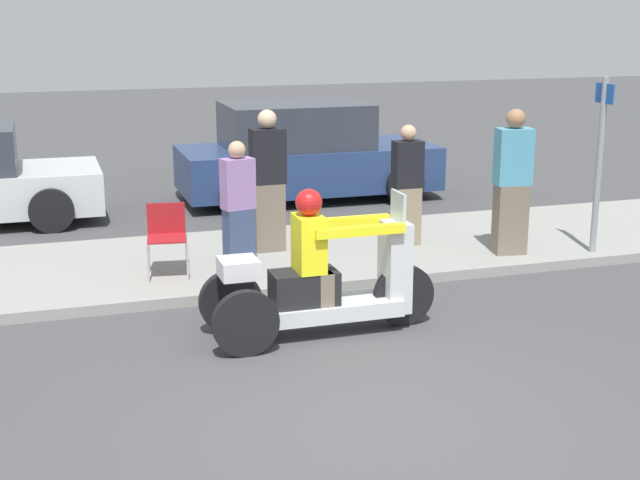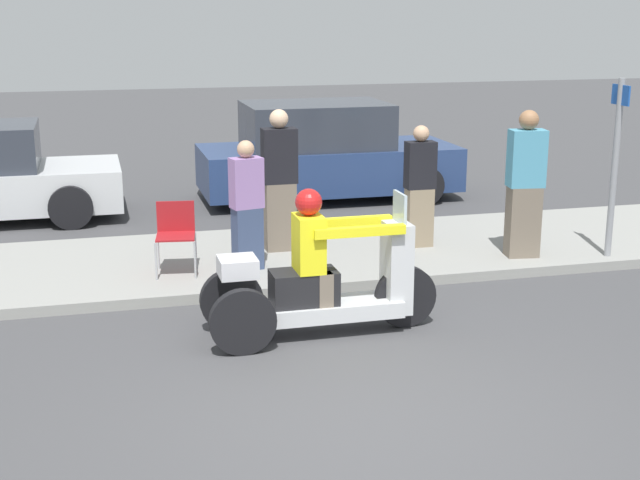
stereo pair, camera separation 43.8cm
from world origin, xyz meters
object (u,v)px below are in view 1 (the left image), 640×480
(motorcycle_trike, at_px, (320,283))
(spectator_by_tree, at_px, (512,185))
(street_sign, at_px, (600,159))
(spectator_end_of_line, at_px, (238,209))
(spectator_near_curb, at_px, (407,188))
(spectator_far_back, at_px, (268,184))
(folding_chair_curbside, at_px, (167,232))
(parked_car_lot_left, at_px, (304,154))

(motorcycle_trike, distance_m, spectator_by_tree, 3.54)
(spectator_by_tree, distance_m, street_sign, 1.13)
(spectator_end_of_line, xyz_separation_m, street_sign, (4.46, -0.57, 0.46))
(spectator_end_of_line, height_order, spectator_by_tree, spectator_by_tree)
(spectator_near_curb, height_order, spectator_end_of_line, spectator_near_curb)
(spectator_far_back, height_order, folding_chair_curbside, spectator_far_back)
(spectator_far_back, bearing_deg, parked_car_lot_left, 66.51)
(spectator_end_of_line, bearing_deg, spectator_far_back, 53.81)
(folding_chair_curbside, bearing_deg, parked_car_lot_left, 54.89)
(motorcycle_trike, relative_size, spectator_far_back, 1.31)
(motorcycle_trike, bearing_deg, spectator_end_of_line, 100.06)
(spectator_by_tree, height_order, parked_car_lot_left, spectator_by_tree)
(motorcycle_trike, height_order, spectator_end_of_line, spectator_end_of_line)
(parked_car_lot_left, bearing_deg, spectator_near_curb, -85.58)
(spectator_near_curb, relative_size, spectator_by_tree, 0.86)
(spectator_near_curb, bearing_deg, motorcycle_trike, -128.21)
(parked_car_lot_left, xyz_separation_m, street_sign, (2.41, -4.77, 0.56))
(folding_chair_curbside, relative_size, street_sign, 0.37)
(spectator_near_curb, bearing_deg, spectator_end_of_line, -168.18)
(motorcycle_trike, distance_m, spectator_end_of_line, 2.08)
(spectator_near_curb, xyz_separation_m, spectator_by_tree, (1.07, -0.79, 0.12))
(spectator_far_back, xyz_separation_m, folding_chair_curbside, (-1.38, -0.65, -0.36))
(street_sign, bearing_deg, spectator_by_tree, 165.69)
(spectator_far_back, xyz_separation_m, parked_car_lot_left, (1.50, 3.44, -0.23))
(street_sign, bearing_deg, spectator_end_of_line, 172.74)
(street_sign, bearing_deg, spectator_far_back, 161.24)
(spectator_end_of_line, relative_size, street_sign, 0.70)
(motorcycle_trike, relative_size, spectator_near_curb, 1.49)
(folding_chair_curbside, distance_m, street_sign, 5.38)
(motorcycle_trike, bearing_deg, street_sign, 19.52)
(motorcycle_trike, bearing_deg, spectator_by_tree, 29.43)
(spectator_near_curb, relative_size, spectator_end_of_line, 1.02)
(spectator_far_back, height_order, parked_car_lot_left, spectator_far_back)
(spectator_end_of_line, relative_size, folding_chair_curbside, 1.87)
(motorcycle_trike, height_order, parked_car_lot_left, parked_car_lot_left)
(folding_chair_curbside, distance_m, parked_car_lot_left, 5.00)
(folding_chair_curbside, bearing_deg, spectator_far_back, 25.22)
(spectator_near_curb, distance_m, folding_chair_curbside, 3.20)
(spectator_far_back, xyz_separation_m, street_sign, (3.91, -1.33, 0.33))
(spectator_end_of_line, height_order, spectator_far_back, spectator_far_back)
(motorcycle_trike, bearing_deg, folding_chair_curbside, 119.12)
(spectator_far_back, relative_size, parked_car_lot_left, 0.42)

